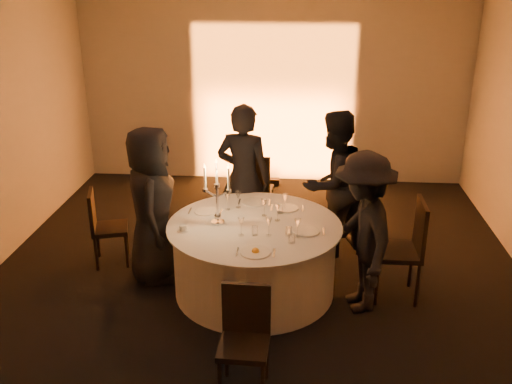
# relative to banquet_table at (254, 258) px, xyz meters

# --- Properties ---
(floor) EXTENTS (7.00, 7.00, 0.00)m
(floor) POSITION_rel_banquet_table_xyz_m (0.00, 0.00, -0.38)
(floor) COLOR black
(floor) RESTS_ON ground
(wall_back) EXTENTS (7.00, 0.00, 7.00)m
(wall_back) POSITION_rel_banquet_table_xyz_m (0.00, 3.50, 1.12)
(wall_back) COLOR beige
(wall_back) RESTS_ON floor
(uplighter_fixture) EXTENTS (0.25, 0.12, 0.10)m
(uplighter_fixture) POSITION_rel_banquet_table_xyz_m (0.00, 3.20, -0.33)
(uplighter_fixture) COLOR black
(uplighter_fixture) RESTS_ON floor
(banquet_table) EXTENTS (1.80, 1.80, 0.77)m
(banquet_table) POSITION_rel_banquet_table_xyz_m (0.00, 0.00, 0.00)
(banquet_table) COLOR black
(banquet_table) RESTS_ON floor
(chair_left) EXTENTS (0.49, 0.49, 0.90)m
(chair_left) POSITION_rel_banquet_table_xyz_m (-1.78, 0.47, 0.12)
(chair_left) COLOR black
(chair_left) RESTS_ON floor
(chair_back_left) EXTENTS (0.49, 0.49, 1.04)m
(chair_back_left) POSITION_rel_banquet_table_xyz_m (-0.14, 1.54, 0.20)
(chair_back_left) COLOR black
(chair_back_left) RESTS_ON floor
(chair_back_right) EXTENTS (0.55, 0.55, 0.89)m
(chair_back_right) POSITION_rel_banquet_table_xyz_m (1.19, 1.31, 0.11)
(chair_back_right) COLOR black
(chair_back_right) RESTS_ON floor
(chair_right) EXTENTS (0.47, 0.47, 1.07)m
(chair_right) POSITION_rel_banquet_table_xyz_m (1.55, 0.01, 0.22)
(chair_right) COLOR black
(chair_right) RESTS_ON floor
(chair_front) EXTENTS (0.40, 0.41, 0.90)m
(chair_front) POSITION_rel_banquet_table_xyz_m (0.05, -1.50, 0.12)
(chair_front) COLOR black
(chair_front) RESTS_ON floor
(guest_left) EXTENTS (0.69, 0.93, 1.73)m
(guest_left) POSITION_rel_banquet_table_xyz_m (-1.12, 0.20, 0.48)
(guest_left) COLOR black
(guest_left) RESTS_ON floor
(guest_back_left) EXTENTS (0.73, 0.55, 1.80)m
(guest_back_left) POSITION_rel_banquet_table_xyz_m (-0.21, 1.02, 0.51)
(guest_back_left) COLOR black
(guest_back_left) RESTS_ON floor
(guest_back_right) EXTENTS (1.07, 1.05, 1.75)m
(guest_back_right) POSITION_rel_banquet_table_xyz_m (0.84, 0.98, 0.49)
(guest_back_right) COLOR black
(guest_back_right) RESTS_ON floor
(guest_right) EXTENTS (0.81, 1.16, 1.64)m
(guest_right) POSITION_rel_banquet_table_xyz_m (1.07, -0.22, 0.44)
(guest_right) COLOR black
(guest_right) RESTS_ON floor
(plate_left) EXTENTS (0.36, 0.24, 0.01)m
(plate_left) POSITION_rel_banquet_table_xyz_m (-0.55, 0.28, 0.39)
(plate_left) COLOR white
(plate_left) RESTS_ON banquet_table
(plate_back_left) EXTENTS (0.36, 0.27, 0.01)m
(plate_back_left) POSITION_rel_banquet_table_xyz_m (-0.05, 0.58, 0.39)
(plate_back_left) COLOR white
(plate_back_left) RESTS_ON banquet_table
(plate_back_right) EXTENTS (0.36, 0.25, 0.01)m
(plate_back_right) POSITION_rel_banquet_table_xyz_m (0.32, 0.44, 0.39)
(plate_back_right) COLOR white
(plate_back_right) RESTS_ON banquet_table
(plate_right) EXTENTS (0.36, 0.27, 0.01)m
(plate_right) POSITION_rel_banquet_table_xyz_m (0.53, -0.13, 0.39)
(plate_right) COLOR white
(plate_right) RESTS_ON banquet_table
(plate_front) EXTENTS (0.36, 0.28, 0.08)m
(plate_front) POSITION_rel_banquet_table_xyz_m (0.06, -0.62, 0.40)
(plate_front) COLOR white
(plate_front) RESTS_ON banquet_table
(coffee_cup) EXTENTS (0.11, 0.11, 0.07)m
(coffee_cup) POSITION_rel_banquet_table_xyz_m (-0.70, -0.21, 0.42)
(coffee_cup) COLOR white
(coffee_cup) RESTS_ON banquet_table
(candelabra) EXTENTS (0.29, 0.14, 0.70)m
(candelabra) POSITION_rel_banquet_table_xyz_m (-0.38, 0.01, 0.63)
(candelabra) COLOR silver
(candelabra) RESTS_ON banquet_table
(wine_glass_a) EXTENTS (0.07, 0.07, 0.19)m
(wine_glass_a) POSITION_rel_banquet_table_xyz_m (-0.32, 0.36, 0.52)
(wine_glass_a) COLOR white
(wine_glass_a) RESTS_ON banquet_table
(wine_glass_b) EXTENTS (0.07, 0.07, 0.19)m
(wine_glass_b) POSITION_rel_banquet_table_xyz_m (0.23, 0.12, 0.52)
(wine_glass_b) COLOR white
(wine_glass_b) RESTS_ON banquet_table
(wine_glass_c) EXTENTS (0.07, 0.07, 0.19)m
(wine_glass_c) POSITION_rel_banquet_table_xyz_m (0.44, -0.26, 0.52)
(wine_glass_c) COLOR white
(wine_glass_c) RESTS_ON banquet_table
(wine_glass_d) EXTENTS (0.07, 0.07, 0.19)m
(wine_glass_d) POSITION_rel_banquet_table_xyz_m (0.30, 0.40, 0.52)
(wine_glass_d) COLOR white
(wine_glass_d) RESTS_ON banquet_table
(wine_glass_e) EXTENTS (0.07, 0.07, 0.19)m
(wine_glass_e) POSITION_rel_banquet_table_xyz_m (0.16, -0.25, 0.52)
(wine_glass_e) COLOR white
(wine_glass_e) RESTS_ON banquet_table
(wine_glass_f) EXTENTS (0.07, 0.07, 0.19)m
(wine_glass_f) POSITION_rel_banquet_table_xyz_m (0.09, 0.23, 0.52)
(wine_glass_f) COLOR white
(wine_glass_f) RESTS_ON banquet_table
(wine_glass_g) EXTENTS (0.07, 0.07, 0.19)m
(wine_glass_g) POSITION_rel_banquet_table_xyz_m (-0.11, -0.27, 0.52)
(wine_glass_g) COLOR white
(wine_glass_g) RESTS_ON banquet_table
(wine_glass_h) EXTENTS (0.07, 0.07, 0.19)m
(wine_glass_h) POSITION_rel_banquet_table_xyz_m (-0.21, 0.43, 0.52)
(wine_glass_h) COLOR white
(wine_glass_h) RESTS_ON banquet_table
(tumbler_a) EXTENTS (0.07, 0.07, 0.09)m
(tumbler_a) POSITION_rel_banquet_table_xyz_m (0.03, -0.25, 0.43)
(tumbler_a) COLOR white
(tumbler_a) RESTS_ON banquet_table
(tumbler_b) EXTENTS (0.07, 0.07, 0.09)m
(tumbler_b) POSITION_rel_banquet_table_xyz_m (0.36, -0.23, 0.43)
(tumbler_b) COLOR white
(tumbler_b) RESTS_ON banquet_table
(tumbler_c) EXTENTS (0.07, 0.07, 0.09)m
(tumbler_c) POSITION_rel_banquet_table_xyz_m (0.25, 0.32, 0.43)
(tumbler_c) COLOR white
(tumbler_c) RESTS_ON banquet_table
(tumbler_d) EXTENTS (0.07, 0.07, 0.09)m
(tumbler_d) POSITION_rel_banquet_table_xyz_m (0.39, -0.39, 0.43)
(tumbler_d) COLOR white
(tumbler_d) RESTS_ON banquet_table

